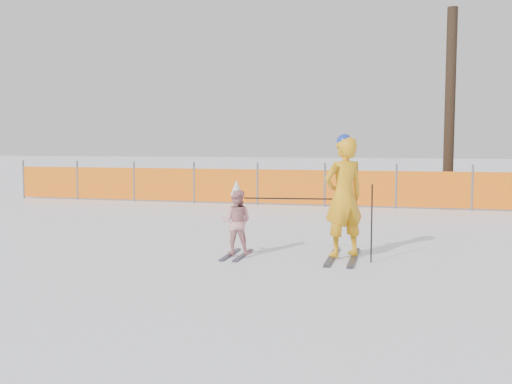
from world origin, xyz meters
TOP-DOWN VIEW (x-y plane):
  - ground at (0.00, 0.00)m, footprint 120.00×120.00m
  - adult at (1.52, 0.16)m, footprint 0.82×1.51m
  - child at (-0.18, -0.07)m, footprint 0.53×1.02m
  - ski_poles at (1.26, 0.01)m, footprint 2.04×0.21m
  - safety_fence at (-1.35, 7.48)m, footprint 16.88×0.06m
  - tree_trunks at (5.33, 9.85)m, footprint 4.19×1.14m

SIDE VIEW (x-z plane):
  - ground at x=0.00m, z-range 0.00..0.00m
  - safety_fence at x=-1.35m, z-range -0.07..1.18m
  - child at x=-0.18m, z-range -0.05..1.18m
  - ski_poles at x=1.26m, z-range 0.19..1.40m
  - adult at x=1.52m, z-range 0.00..1.98m
  - tree_trunks at x=5.33m, z-range -0.05..5.83m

